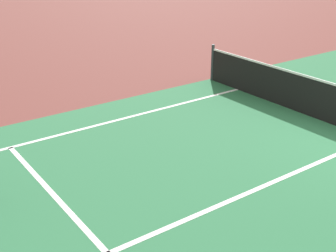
% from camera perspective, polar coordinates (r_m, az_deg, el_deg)
% --- Properties ---
extents(line_sideline_left, '(0.10, 11.89, 0.01)m').
position_cam_1_polar(line_sideline_left, '(9.93, -16.78, -1.94)').
color(line_sideline_left, white).
rests_on(line_sideline_left, ground_plane).
extents(line_center_service, '(0.10, 6.40, 0.01)m').
position_cam_1_polar(line_center_service, '(8.17, 12.58, -7.13)').
color(line_center_service, white).
rests_on(line_center_service, ground_plane).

